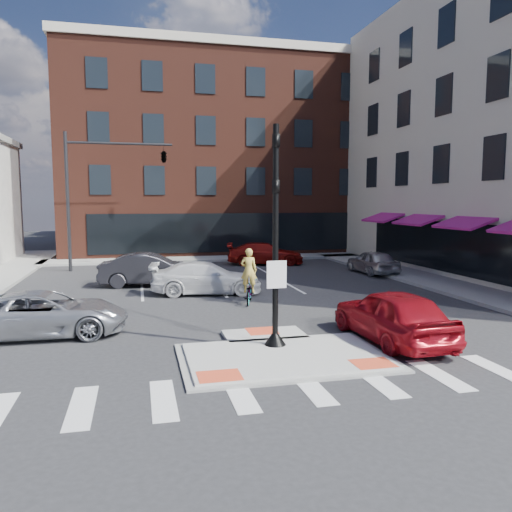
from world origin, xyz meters
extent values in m
plane|color=#28282B|center=(0.00, 0.00, 0.00)|extent=(120.00, 120.00, 0.00)
cube|color=gray|center=(0.00, -0.50, 0.03)|extent=(5.40, 3.60, 0.06)
cube|color=#A8A8A3|center=(0.00, -0.50, 0.06)|extent=(5.00, 3.20, 0.12)
cube|color=#A8A8A3|center=(0.00, 1.60, 0.06)|extent=(2.40, 1.40, 0.12)
cube|color=#E94A29|center=(-1.90, -1.70, 0.12)|extent=(1.00, 0.80, 0.01)
cube|color=#E94A29|center=(1.90, -1.70, 0.12)|extent=(1.00, 0.80, 0.01)
cube|color=#E94A29|center=(0.00, 1.90, 0.12)|extent=(0.90, 0.90, 0.01)
cube|color=gray|center=(-11.00, 20.00, 0.07)|extent=(3.00, 20.00, 0.15)
cube|color=gray|center=(10.80, 10.00, 0.07)|extent=(3.00, 24.00, 0.15)
cube|color=gray|center=(3.00, 22.00, 0.07)|extent=(26.00, 3.00, 0.15)
cube|color=#4F2318|center=(3.00, 32.00, 7.50)|extent=(24.00, 18.00, 15.00)
cube|color=beige|center=(3.00, 32.00, 15.20)|extent=(24.40, 18.40, 0.60)
cube|color=black|center=(3.00, 23.00, 1.80)|extent=(20.00, 0.12, 2.80)
cube|color=black|center=(12.00, 10.00, 1.70)|extent=(0.12, 16.00, 2.60)
cube|color=#B91883|center=(11.30, 10.00, 3.05)|extent=(1.46, 3.00, 0.58)
cube|color=#B91883|center=(11.30, 16.00, 3.05)|extent=(1.46, 3.00, 0.58)
cube|color=slate|center=(-4.00, 52.00, 5.00)|extent=(10.00, 12.00, 10.00)
cube|color=brown|center=(9.00, 54.00, 6.00)|extent=(12.00, 12.00, 12.00)
cone|color=black|center=(0.00, 0.40, 0.34)|extent=(0.60, 0.60, 0.45)
cylinder|color=black|center=(0.00, 0.40, 3.20)|extent=(0.16, 0.16, 5.80)
cube|color=white|center=(0.00, 0.28, 2.10)|extent=(0.55, 0.04, 0.75)
imported|color=black|center=(0.00, 0.40, 5.30)|extent=(0.18, 0.22, 1.10)
imported|color=black|center=(0.00, 0.40, 4.10)|extent=(0.18, 0.22, 1.10)
cylinder|color=black|center=(-7.50, 18.00, 4.00)|extent=(0.20, 0.20, 8.00)
cylinder|color=black|center=(-4.50, 18.00, 7.40)|extent=(6.00, 0.14, 0.14)
imported|color=black|center=(-2.00, 18.00, 6.80)|extent=(0.48, 2.24, 0.90)
imported|color=#AEB0B5|center=(-6.44, 3.34, 0.68)|extent=(4.94, 2.34, 1.36)
imported|color=maroon|center=(3.50, 0.32, 0.79)|extent=(2.07, 4.69, 1.57)
imported|color=white|center=(-0.74, 9.07, 0.70)|extent=(5.05, 2.55, 1.41)
imported|color=#26262B|center=(-3.08, 11.80, 0.79)|extent=(4.93, 2.19, 1.57)
imported|color=#AEB0B5|center=(9.20, 13.00, 0.67)|extent=(1.76, 4.01, 1.34)
imported|color=maroon|center=(4.34, 18.37, 0.71)|extent=(5.18, 2.92, 1.42)
imported|color=#3F3F44|center=(0.63, 6.59, 0.46)|extent=(1.09, 1.87, 0.93)
imported|color=#DEBD4E|center=(0.63, 6.59, 1.34)|extent=(0.74, 0.59, 1.77)
camera|label=1|loc=(-3.63, -12.56, 4.08)|focal=35.00mm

